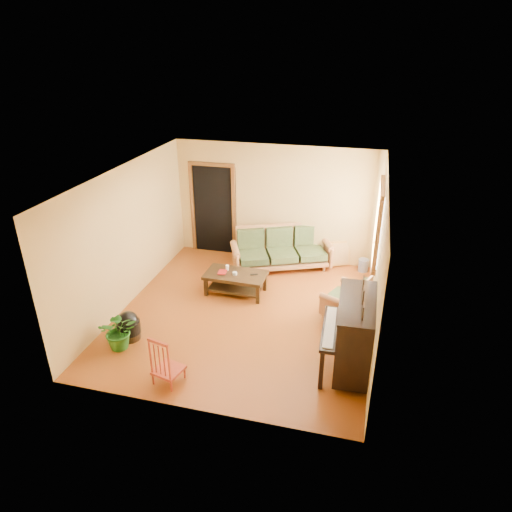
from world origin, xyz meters
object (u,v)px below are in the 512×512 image
(potted_plant, at_px, (119,330))
(coffee_table, at_px, (236,283))
(red_chair, at_px, (167,359))
(armchair, at_px, (346,296))
(ceramic_crock, at_px, (363,265))
(piano, at_px, (355,336))
(footstool, at_px, (129,329))
(sofa, at_px, (282,249))

(potted_plant, bearing_deg, coffee_table, 58.92)
(red_chair, bearing_deg, potted_plant, 166.38)
(armchair, height_order, red_chair, red_chair)
(ceramic_crock, bearing_deg, potted_plant, -134.61)
(coffee_table, bearing_deg, armchair, -7.25)
(armchair, distance_m, piano, 1.50)
(coffee_table, bearing_deg, potted_plant, -121.08)
(coffee_table, distance_m, footstool, 2.31)
(potted_plant, bearing_deg, piano, 6.60)
(piano, height_order, footstool, piano)
(coffee_table, xyz_separation_m, piano, (2.39, -1.74, 0.37))
(red_chair, height_order, potted_plant, red_chair)
(footstool, bearing_deg, sofa, 58.49)
(ceramic_crock, height_order, potted_plant, potted_plant)
(footstool, bearing_deg, red_chair, -37.11)
(sofa, bearing_deg, coffee_table, -140.44)
(footstool, height_order, potted_plant, potted_plant)
(red_chair, height_order, ceramic_crock, red_chair)
(coffee_table, distance_m, armchair, 2.18)
(armchair, bearing_deg, sofa, 158.08)
(piano, height_order, red_chair, piano)
(coffee_table, xyz_separation_m, footstool, (-1.30, -1.90, -0.03))
(armchair, bearing_deg, piano, -56.22)
(armchair, distance_m, potted_plant, 3.95)
(footstool, distance_m, potted_plant, 0.30)
(armchair, height_order, ceramic_crock, armchair)
(ceramic_crock, bearing_deg, footstool, -136.68)
(armchair, xyz_separation_m, footstool, (-3.46, -1.63, -0.21))
(coffee_table, xyz_separation_m, armchair, (2.15, -0.27, 0.18))
(footstool, bearing_deg, ceramic_crock, 43.32)
(coffee_table, height_order, red_chair, red_chair)
(sofa, relative_size, coffee_table, 1.78)
(red_chair, distance_m, ceramic_crock, 5.07)
(sofa, distance_m, ceramic_crock, 1.81)
(coffee_table, distance_m, red_chair, 2.75)
(ceramic_crock, bearing_deg, piano, -90.30)
(armchair, bearing_deg, ceramic_crock, 106.69)
(piano, height_order, ceramic_crock, piano)
(footstool, height_order, red_chair, red_chair)
(ceramic_crock, relative_size, potted_plant, 0.42)
(sofa, height_order, ceramic_crock, sofa)
(piano, distance_m, footstool, 3.72)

